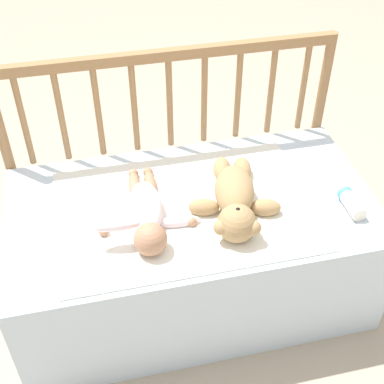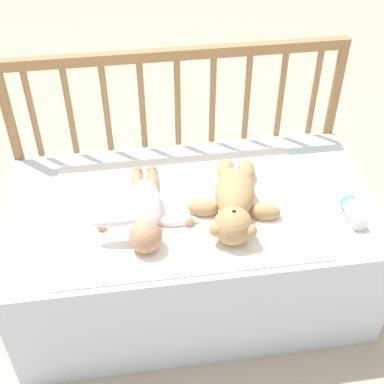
{
  "view_description": "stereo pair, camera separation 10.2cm",
  "coord_description": "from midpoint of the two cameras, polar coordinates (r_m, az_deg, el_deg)",
  "views": [
    {
      "loc": [
        -0.28,
        -1.24,
        1.59
      ],
      "look_at": [
        0.0,
        -0.01,
        0.49
      ],
      "focal_mm": 50.0,
      "sensor_mm": 36.0,
      "label": 1
    },
    {
      "loc": [
        -0.18,
        -1.26,
        1.59
      ],
      "look_at": [
        0.0,
        -0.01,
        0.49
      ],
      "focal_mm": 50.0,
      "sensor_mm": 36.0,
      "label": 2
    }
  ],
  "objects": [
    {
      "name": "baby",
      "position": [
        1.64,
        -3.27,
        -2.02
      ],
      "size": [
        0.33,
        0.41,
        0.1
      ],
      "color": "white",
      "rests_on": "crib_mattress"
    },
    {
      "name": "ground_plane",
      "position": [
        2.04,
        1.43,
        -10.26
      ],
      "size": [
        12.0,
        12.0,
        0.0
      ],
      "primitive_type": "plane",
      "color": "tan"
    },
    {
      "name": "crib_mattress",
      "position": [
        1.87,
        1.53,
        -6.19
      ],
      "size": [
        1.19,
        0.64,
        0.43
      ],
      "color": "silver",
      "rests_on": "ground_plane"
    },
    {
      "name": "crib_rail",
      "position": [
        1.91,
        0.02,
        8.58
      ],
      "size": [
        1.19,
        0.04,
        0.8
      ],
      "color": "#997047",
      "rests_on": "ground_plane"
    },
    {
      "name": "blanket",
      "position": [
        1.7,
        0.91,
        -1.87
      ],
      "size": [
        0.81,
        0.56,
        0.01
      ],
      "color": "white",
      "rests_on": "crib_mattress"
    },
    {
      "name": "teddy_bear",
      "position": [
        1.67,
        6.28,
        -1.01
      ],
      "size": [
        0.3,
        0.41,
        0.12
      ],
      "color": "tan",
      "rests_on": "crib_mattress"
    },
    {
      "name": "baby_bottle",
      "position": [
        1.76,
        18.36,
        -1.88
      ],
      "size": [
        0.05,
        0.14,
        0.05
      ],
      "color": "#F4E5CC",
      "rests_on": "crib_mattress"
    }
  ]
}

